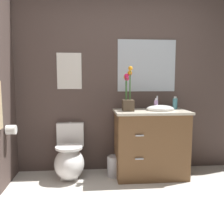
# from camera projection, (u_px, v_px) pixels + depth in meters

# --- Properties ---
(wall_back) EXTENTS (4.18, 0.05, 2.50)m
(wall_back) POSITION_uv_depth(u_px,v_px,m) (130.00, 80.00, 3.48)
(wall_back) COLOR #4C3D38
(wall_back) RESTS_ON ground_plane
(toilet) EXTENTS (0.38, 0.59, 0.69)m
(toilet) POSITION_uv_depth(u_px,v_px,m) (70.00, 159.00, 3.24)
(toilet) COLOR white
(toilet) RESTS_ON ground_plane
(vanity_cabinet) EXTENTS (0.94, 0.56, 1.05)m
(vanity_cabinet) POSITION_uv_depth(u_px,v_px,m) (151.00, 143.00, 3.28)
(vanity_cabinet) COLOR brown
(vanity_cabinet) RESTS_ON ground_plane
(flower_vase) EXTENTS (0.14, 0.14, 0.56)m
(flower_vase) POSITION_uv_depth(u_px,v_px,m) (128.00, 97.00, 3.15)
(flower_vase) COLOR #4C3D2D
(flower_vase) RESTS_ON vanity_cabinet
(soap_bottle) EXTENTS (0.06, 0.06, 0.17)m
(soap_bottle) POSITION_uv_depth(u_px,v_px,m) (175.00, 103.00, 3.38)
(soap_bottle) COLOR teal
(soap_bottle) RESTS_ON vanity_cabinet
(lotion_bottle) EXTENTS (0.05, 0.05, 0.15)m
(lotion_bottle) POSITION_uv_depth(u_px,v_px,m) (156.00, 105.00, 3.27)
(lotion_bottle) COLOR #B28CBF
(lotion_bottle) RESTS_ON vanity_cabinet
(trash_bin) EXTENTS (0.18, 0.18, 0.27)m
(trash_bin) POSITION_uv_depth(u_px,v_px,m) (114.00, 166.00, 3.30)
(trash_bin) COLOR #B7B7BC
(trash_bin) RESTS_ON ground_plane
(wall_poster) EXTENTS (0.33, 0.01, 0.48)m
(wall_poster) POSITION_uv_depth(u_px,v_px,m) (69.00, 71.00, 3.36)
(wall_poster) COLOR silver
(wall_mirror) EXTENTS (0.80, 0.01, 0.70)m
(wall_mirror) POSITION_uv_depth(u_px,v_px,m) (147.00, 66.00, 3.45)
(wall_mirror) COLOR #B2BCC6
(toilet_paper_roll) EXTENTS (0.11, 0.11, 0.11)m
(toilet_paper_roll) POSITION_uv_depth(u_px,v_px,m) (11.00, 130.00, 2.93)
(toilet_paper_roll) COLOR white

